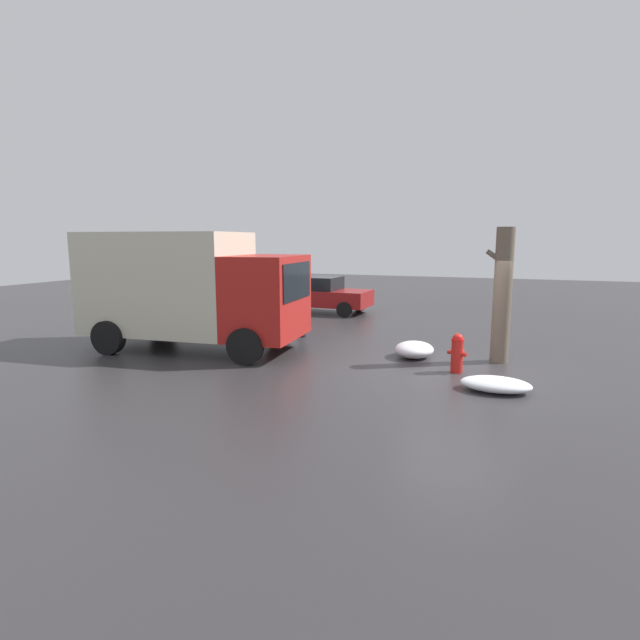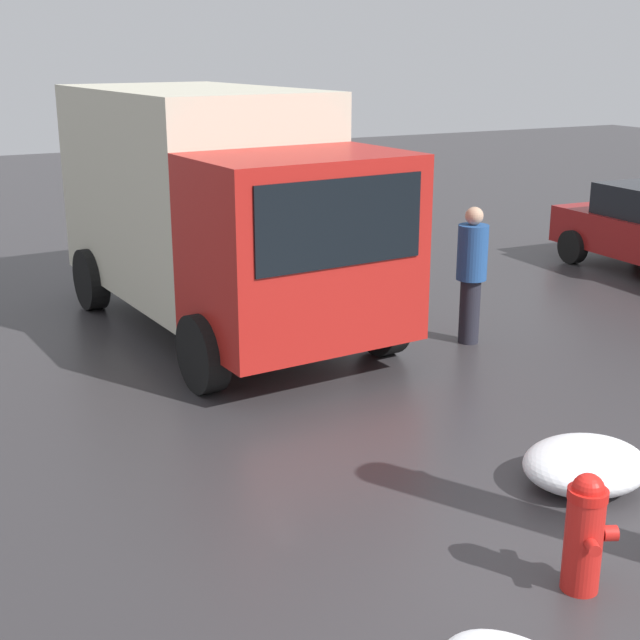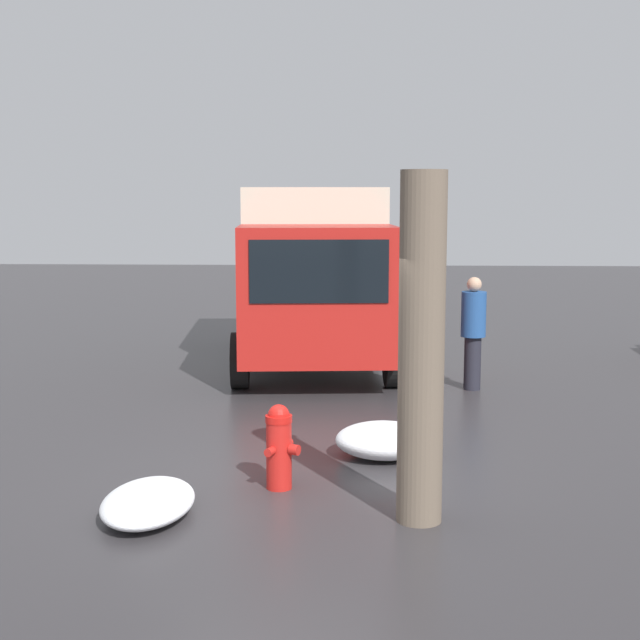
{
  "view_description": "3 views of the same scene",
  "coord_description": "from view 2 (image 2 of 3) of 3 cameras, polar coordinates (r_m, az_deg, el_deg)",
  "views": [
    {
      "loc": [
        -1.0,
        11.44,
        3.0
      ],
      "look_at": [
        3.59,
        -0.68,
        0.9
      ],
      "focal_mm": 28.0,
      "sensor_mm": 36.0,
      "label": 1
    },
    {
      "loc": [
        -4.08,
        4.19,
        3.71
      ],
      "look_at": [
        3.64,
        0.22,
        1.06
      ],
      "focal_mm": 50.0,
      "sensor_mm": 36.0,
      "label": 2
    },
    {
      "loc": [
        -9.04,
        -0.82,
        3.08
      ],
      "look_at": [
        3.32,
        -0.29,
        1.33
      ],
      "focal_mm": 50.0,
      "sensor_mm": 36.0,
      "label": 3
    }
  ],
  "objects": [
    {
      "name": "ground_plane",
      "position": [
        6.93,
        16.22,
        -16.16
      ],
      "size": [
        60.0,
        60.0,
        0.0
      ],
      "primitive_type": "plane",
      "color": "#333033"
    },
    {
      "name": "fire_hydrant",
      "position": [
        6.69,
        16.58,
        -12.81
      ],
      "size": [
        0.46,
        0.38,
        0.9
      ],
      "rotation": [
        0.0,
        0.0,
        4.28
      ],
      "color": "red",
      "rests_on": "ground_plane"
    },
    {
      "name": "delivery_truck",
      "position": [
        12.13,
        -6.71,
        7.46
      ],
      "size": [
        6.09,
        3.12,
        3.2
      ],
      "rotation": [
        0.0,
        0.0,
        1.65
      ],
      "color": "red",
      "rests_on": "ground_plane"
    },
    {
      "name": "pedestrian",
      "position": [
        11.64,
        9.68,
        3.19
      ],
      "size": [
        0.39,
        0.39,
        1.8
      ],
      "rotation": [
        0.0,
        0.0,
        5.87
      ],
      "color": "#23232D",
      "rests_on": "ground_plane"
    },
    {
      "name": "snow_pile_by_hydrant",
      "position": [
        8.26,
        16.62,
        -8.87
      ],
      "size": [
        0.99,
        1.15,
        0.41
      ],
      "color": "white",
      "rests_on": "ground_plane"
    }
  ]
}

